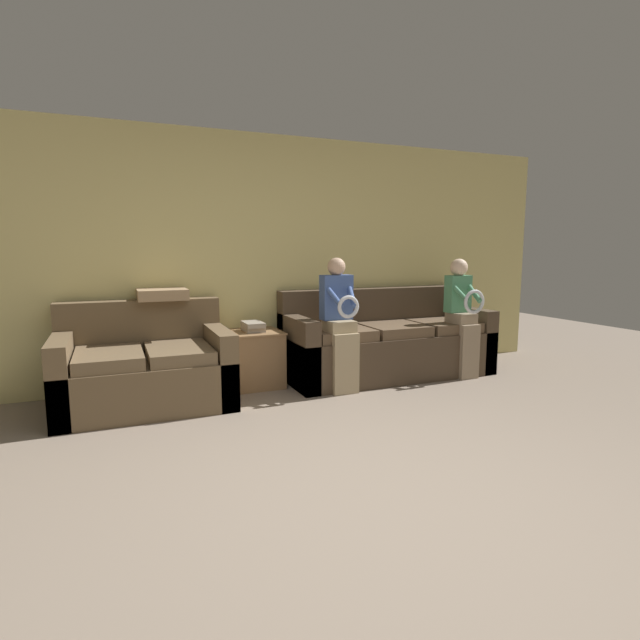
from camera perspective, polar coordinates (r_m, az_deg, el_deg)
name	(u,v)px	position (r m, az deg, el deg)	size (l,w,h in m)	color
ground_plane	(377,512)	(2.85, 6.53, -20.97)	(14.00, 14.00, 0.00)	gray
wall_back	(239,259)	(5.27, -9.30, 6.87)	(7.63, 0.06, 2.55)	#DBCC7F
couch_main	(387,344)	(5.52, 7.64, -2.75)	(2.27, 0.85, 0.94)	#473828
couch_side	(145,370)	(4.71, -19.41, -5.38)	(1.46, 0.99, 0.91)	brown
child_left_seated	(340,318)	(4.82, 2.29, 0.19)	(0.31, 0.38, 1.30)	tan
child_right_seated	(463,310)	(5.59, 15.98, 1.06)	(0.27, 0.38, 1.28)	gray
side_shelf	(253,358)	(5.09, -7.61, -4.32)	(0.55, 0.53, 0.56)	olive
book_stack	(253,326)	(5.04, -7.66, -0.74)	(0.19, 0.31, 0.10)	gray
throw_pillow	(162,294)	(4.97, -17.61, 2.85)	(0.45, 0.45, 0.10)	#A38460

